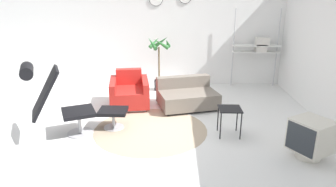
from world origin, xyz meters
The scene contains 11 objects.
ground_plane centered at (0.00, 0.00, 0.00)m, with size 12.00×12.00×0.00m, color white.
wall_back centered at (0.00, 2.74, 1.40)m, with size 12.00×0.09×2.80m.
round_rug centered at (-0.18, -0.25, 0.00)m, with size 2.01×2.01×0.01m.
lounge_chair centered at (-1.73, -0.59, 0.75)m, with size 1.18×0.91×1.28m.
ottoman centered at (-0.85, -0.19, 0.26)m, with size 0.49×0.42×0.35m.
armchair_red centered at (-0.73, 0.96, 0.28)m, with size 0.93×1.02×0.74m.
couch_low centered at (0.50, 0.94, 0.23)m, with size 1.37×1.15×0.60m.
side_table centered at (1.17, -0.42, 0.42)m, with size 0.37×0.37×0.49m.
crt_television centered at (2.22, -1.14, 0.32)m, with size 0.67×0.68×0.59m.
potted_plant centered at (-0.15, 2.10, 0.71)m, with size 0.59×0.57×1.36m.
shelf_unit centered at (2.34, 2.45, 1.06)m, with size 1.17×0.28×1.98m.
Camera 1 is at (0.26, -5.11, 2.28)m, focal length 32.00 mm.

